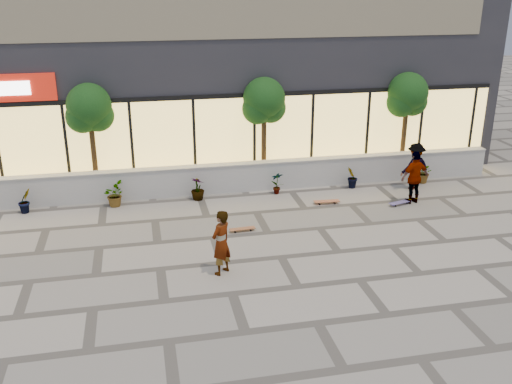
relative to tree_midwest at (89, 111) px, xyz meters
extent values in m
plane|color=#9E9789|center=(3.50, -7.70, -2.99)|extent=(80.00, 80.00, 0.00)
cube|color=beige|center=(3.50, -0.70, -2.49)|extent=(22.00, 0.35, 1.00)
cube|color=#B2AFA8|center=(3.50, -0.70, -1.97)|extent=(22.00, 0.42, 0.04)
cube|color=#26262B|center=(3.50, 4.80, 1.26)|extent=(24.00, 9.00, 8.50)
cube|color=#EAC35D|center=(3.50, 0.28, -1.29)|extent=(23.04, 0.05, 3.00)
cube|color=black|center=(3.50, 0.25, 0.26)|extent=(23.04, 0.08, 0.15)
cube|color=brown|center=(3.50, 0.28, 3.01)|extent=(21.60, 0.05, 1.60)
imported|color=#143D13|center=(-2.20, -1.25, -2.58)|extent=(0.57, 0.57, 0.81)
imported|color=#143D13|center=(0.60, -1.25, -2.58)|extent=(0.68, 0.77, 0.81)
imported|color=#143D13|center=(3.40, -1.25, -2.58)|extent=(0.64, 0.64, 0.81)
imported|color=#143D13|center=(6.20, -1.25, -2.58)|extent=(0.46, 0.35, 0.81)
imported|color=#143D13|center=(9.00, -1.25, -2.58)|extent=(0.55, 0.57, 0.81)
imported|color=#143D13|center=(11.80, -1.25, -2.58)|extent=(0.77, 0.84, 0.81)
cylinder|color=#402F17|center=(0.00, 0.00, -1.37)|extent=(0.18, 0.18, 3.24)
sphere|color=#143D13|center=(0.00, 0.00, 0.18)|extent=(1.50, 1.50, 1.50)
sphere|color=#143D13|center=(-0.25, -0.05, -0.18)|extent=(1.10, 1.10, 1.10)
sphere|color=#143D13|center=(0.25, 0.05, -0.18)|extent=(1.10, 1.10, 1.10)
cylinder|color=#402F17|center=(6.00, 0.00, -1.37)|extent=(0.18, 0.18, 3.24)
sphere|color=#143D13|center=(6.00, 0.00, 0.18)|extent=(1.50, 1.50, 1.50)
sphere|color=#143D13|center=(5.75, -0.05, -0.18)|extent=(1.10, 1.10, 1.10)
sphere|color=#143D13|center=(6.25, 0.05, -0.18)|extent=(1.10, 1.10, 1.10)
cylinder|color=#402F17|center=(11.50, 0.00, -1.37)|extent=(0.18, 0.18, 3.24)
sphere|color=#143D13|center=(11.50, 0.00, 0.18)|extent=(1.50, 1.50, 1.50)
sphere|color=#143D13|center=(11.25, -0.05, -0.18)|extent=(1.10, 1.10, 1.10)
sphere|color=#143D13|center=(11.75, 0.05, -0.18)|extent=(1.10, 1.10, 1.10)
imported|color=white|center=(3.41, -6.61, -2.12)|extent=(0.75, 0.73, 1.73)
imported|color=silver|center=(10.50, -3.04, -2.08)|extent=(1.12, 0.64, 1.80)
imported|color=maroon|center=(11.15, -1.77, -2.14)|extent=(1.19, 0.80, 1.70)
cube|color=brown|center=(4.41, -4.17, -2.90)|extent=(0.80, 0.25, 0.02)
cylinder|color=black|center=(4.64, -4.08, -2.96)|extent=(0.06, 0.03, 0.06)
cylinder|color=black|center=(4.65, -4.22, -2.96)|extent=(0.06, 0.03, 0.06)
cylinder|color=black|center=(4.16, -4.11, -2.96)|extent=(0.06, 0.03, 0.06)
cylinder|color=black|center=(4.17, -4.25, -2.96)|extent=(0.06, 0.03, 0.06)
cube|color=#A05434|center=(7.61, -2.55, -2.89)|extent=(0.88, 0.27, 0.02)
cylinder|color=black|center=(7.88, -2.48, -2.95)|extent=(0.06, 0.04, 0.06)
cylinder|color=black|center=(7.87, -2.64, -2.95)|extent=(0.06, 0.04, 0.06)
cylinder|color=black|center=(7.35, -2.45, -2.95)|extent=(0.06, 0.04, 0.06)
cylinder|color=black|center=(7.34, -2.61, -2.95)|extent=(0.06, 0.04, 0.06)
cube|color=#4E447E|center=(10.00, -3.14, -2.89)|extent=(0.87, 0.45, 0.02)
cylinder|color=black|center=(10.23, -3.00, -2.96)|extent=(0.07, 0.05, 0.06)
cylinder|color=black|center=(10.27, -3.14, -2.96)|extent=(0.07, 0.05, 0.06)
cylinder|color=black|center=(9.73, -3.15, -2.96)|extent=(0.07, 0.05, 0.06)
cylinder|color=black|center=(9.77, -3.29, -2.96)|extent=(0.07, 0.05, 0.06)
camera|label=1|loc=(1.58, -19.57, 4.12)|focal=40.00mm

